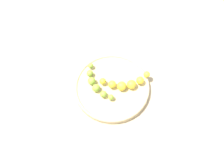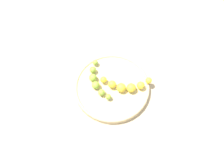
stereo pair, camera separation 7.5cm
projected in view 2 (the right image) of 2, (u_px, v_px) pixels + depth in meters
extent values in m
plane|color=tan|center=(112.00, 89.00, 0.90)|extent=(2.40, 2.40, 0.00)
cylinder|color=#D1B784|center=(112.00, 88.00, 0.89)|extent=(0.27, 0.27, 0.02)
torus|color=#D1B784|center=(112.00, 86.00, 0.88)|extent=(0.27, 0.27, 0.01)
sphere|color=#8CAD38|center=(95.00, 63.00, 0.91)|extent=(0.02, 0.02, 0.02)
sphere|color=#8CAD38|center=(93.00, 70.00, 0.89)|extent=(0.02, 0.02, 0.02)
sphere|color=#8CAD38|center=(93.00, 78.00, 0.88)|extent=(0.03, 0.03, 0.03)
sphere|color=#8CAD38|center=(96.00, 85.00, 0.87)|extent=(0.03, 0.03, 0.03)
sphere|color=#8CAD38|center=(101.00, 92.00, 0.85)|extent=(0.02, 0.02, 0.02)
sphere|color=#8CAD38|center=(108.00, 97.00, 0.85)|extent=(0.02, 0.02, 0.02)
sphere|color=yellow|center=(104.00, 80.00, 0.87)|extent=(0.02, 0.02, 0.02)
sphere|color=yellow|center=(112.00, 85.00, 0.86)|extent=(0.03, 0.03, 0.03)
sphere|color=yellow|center=(121.00, 88.00, 0.86)|extent=(0.03, 0.03, 0.03)
sphere|color=yellow|center=(131.00, 88.00, 0.86)|extent=(0.03, 0.03, 0.03)
sphere|color=yellow|center=(141.00, 85.00, 0.86)|extent=(0.03, 0.03, 0.03)
sphere|color=yellow|center=(149.00, 81.00, 0.87)|extent=(0.02, 0.02, 0.02)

